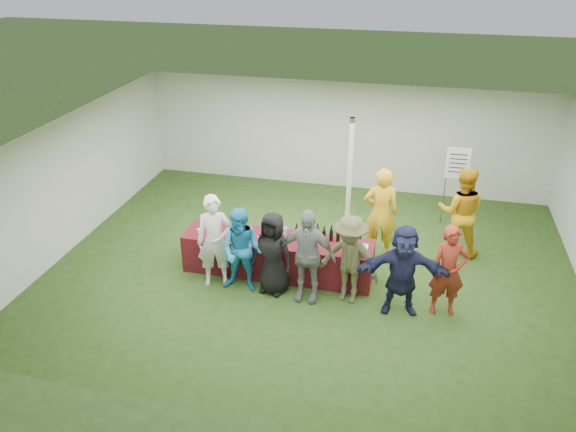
% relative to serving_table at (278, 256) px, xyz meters
% --- Properties ---
extents(ground, '(60.00, 60.00, 0.00)m').
position_rel_serving_table_xyz_m(ground, '(0.60, 0.39, -0.38)').
color(ground, '#284719').
rests_on(ground, ground).
extents(tent, '(10.00, 10.00, 10.00)m').
position_rel_serving_table_xyz_m(tent, '(1.10, 1.59, 0.98)').
color(tent, white).
rests_on(tent, ground).
extents(serving_table, '(3.60, 0.80, 0.75)m').
position_rel_serving_table_xyz_m(serving_table, '(0.00, 0.00, 0.00)').
color(serving_table, maroon).
rests_on(serving_table, ground).
extents(wine_bottles, '(0.84, 0.16, 0.32)m').
position_rel_serving_table_xyz_m(wine_bottles, '(0.72, 0.15, 0.50)').
color(wine_bottles, black).
rests_on(wine_bottles, serving_table).
extents(wine_glasses, '(2.82, 0.14, 0.16)m').
position_rel_serving_table_xyz_m(wine_glasses, '(-0.46, -0.26, 0.49)').
color(wine_glasses, silver).
rests_on(wine_glasses, serving_table).
extents(water_bottle, '(0.07, 0.07, 0.23)m').
position_rel_serving_table_xyz_m(water_bottle, '(0.13, 0.08, 0.48)').
color(water_bottle, silver).
rests_on(water_bottle, serving_table).
extents(bar_towel, '(0.25, 0.18, 0.03)m').
position_rel_serving_table_xyz_m(bar_towel, '(1.56, 0.05, 0.39)').
color(bar_towel, white).
rests_on(bar_towel, serving_table).
extents(dump_bucket, '(0.26, 0.26, 0.18)m').
position_rel_serving_table_xyz_m(dump_bucket, '(1.54, -0.22, 0.46)').
color(dump_bucket, slate).
rests_on(dump_bucket, serving_table).
extents(wine_list_sign, '(0.50, 0.03, 1.80)m').
position_rel_serving_table_xyz_m(wine_list_sign, '(3.26, 2.91, 0.94)').
color(wine_list_sign, slate).
rests_on(wine_list_sign, ground).
extents(staff_pourer, '(0.74, 0.54, 1.89)m').
position_rel_serving_table_xyz_m(staff_pourer, '(1.81, 1.12, 0.57)').
color(staff_pourer, gold).
rests_on(staff_pourer, ground).
extents(staff_back, '(0.94, 0.75, 1.87)m').
position_rel_serving_table_xyz_m(staff_back, '(3.35, 1.58, 0.56)').
color(staff_back, '#CC8F0F').
rests_on(staff_back, ground).
extents(customer_0, '(0.75, 0.61, 1.78)m').
position_rel_serving_table_xyz_m(customer_0, '(-1.02, -0.60, 0.52)').
color(customer_0, silver).
rests_on(customer_0, ground).
extents(customer_1, '(0.80, 0.63, 1.62)m').
position_rel_serving_table_xyz_m(customer_1, '(-0.48, -0.68, 0.44)').
color(customer_1, '#1D88BF').
rests_on(customer_1, ground).
extents(customer_2, '(0.86, 0.66, 1.57)m').
position_rel_serving_table_xyz_m(customer_2, '(0.07, -0.60, 0.41)').
color(customer_2, black).
rests_on(customer_2, ground).
extents(customer_3, '(1.04, 0.46, 1.75)m').
position_rel_serving_table_xyz_m(customer_3, '(0.69, -0.68, 0.50)').
color(customer_3, gray).
rests_on(customer_3, ground).
extents(customer_4, '(1.19, 0.85, 1.66)m').
position_rel_serving_table_xyz_m(customer_4, '(1.43, -0.57, 0.46)').
color(customer_4, '#4A4B2B').
rests_on(customer_4, ground).
extents(customer_5, '(1.58, 0.69, 1.65)m').
position_rel_serving_table_xyz_m(customer_5, '(2.34, -0.69, 0.45)').
color(customer_5, '#1A1F3E').
rests_on(customer_5, ground).
extents(customer_6, '(0.67, 0.50, 1.66)m').
position_rel_serving_table_xyz_m(customer_6, '(3.09, -0.55, 0.45)').
color(customer_6, maroon).
rests_on(customer_6, ground).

